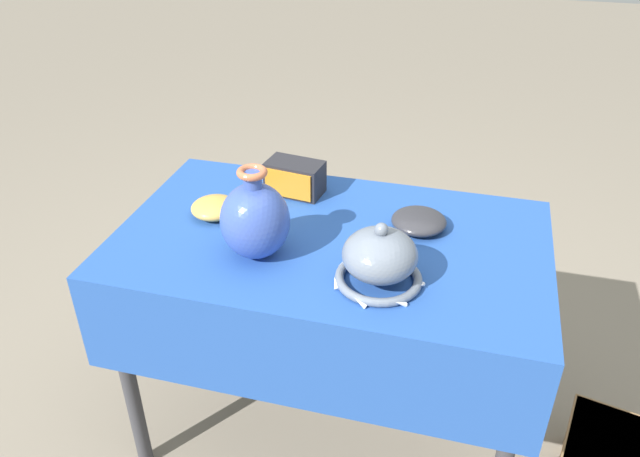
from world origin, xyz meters
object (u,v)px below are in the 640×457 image
Objects in this scene: mosaic_tile_box at (295,178)px; bowl_shallow_ochre at (215,207)px; bowl_shallow_charcoal at (419,221)px; vase_tall_bulbous at (255,220)px; vase_dome_bell at (380,260)px.

mosaic_tile_box is 1.32× the size of bowl_shallow_ochre.
vase_tall_bulbous is at bearing -149.08° from bowl_shallow_charcoal.
vase_tall_bulbous is 0.25m from bowl_shallow_ochre.
bowl_shallow_ochre is at bearing 139.56° from vase_tall_bulbous.
vase_dome_bell is 1.27× the size of mosaic_tile_box.
vase_dome_bell is 1.68× the size of bowl_shallow_ochre.
vase_dome_bell is at bearing -102.94° from bowl_shallow_charcoal.
bowl_shallow_ochre is (-0.50, 0.19, -0.04)m from vase_dome_bell.
vase_dome_bell reaches higher than bowl_shallow_ochre.
mosaic_tile_box is 1.18× the size of bowl_shallow_charcoal.
mosaic_tile_box reaches higher than bowl_shallow_ochre.
mosaic_tile_box is (-0.00, 0.34, -0.05)m from vase_tall_bulbous.
bowl_shallow_ochre is at bearing -172.37° from bowl_shallow_charcoal.
vase_tall_bulbous is 1.62× the size of bowl_shallow_charcoal.
mosaic_tile_box is at bearing 90.25° from vase_tall_bulbous.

